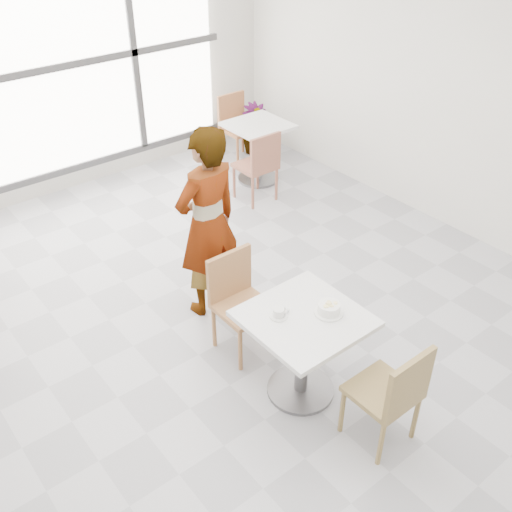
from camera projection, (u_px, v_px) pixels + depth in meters
floor at (234, 336)px, 5.13m from camera, size 7.00×7.00×0.00m
wall_back at (42, 68)px, 6.54m from camera, size 6.00×0.00×6.00m
wall_right at (474, 94)px, 5.83m from camera, size 0.00×7.00×7.00m
window at (44, 69)px, 6.50m from camera, size 4.60×0.07×2.52m
main_table at (303, 341)px, 4.31m from camera, size 0.80×0.80×0.75m
chair_near at (393, 392)px, 3.93m from camera, size 0.42×0.42×0.87m
chair_far at (238, 296)px, 4.78m from camera, size 0.42×0.42×0.87m
oatmeal_bowl at (329, 308)px, 4.19m from camera, size 0.21×0.21×0.09m
coffee_cup at (279, 313)px, 4.17m from camera, size 0.16×0.13×0.07m
person at (208, 224)px, 4.99m from camera, size 0.67×0.47×1.75m
bg_table_right at (258, 144)px, 7.32m from camera, size 0.70×0.70×0.75m
bg_chair_right_near at (260, 163)px, 6.84m from camera, size 0.42×0.42×0.87m
bg_chair_right_far at (236, 123)px, 7.86m from camera, size 0.42×0.42×0.87m
plant_right at (255, 129)px, 8.11m from camera, size 0.41×0.41×0.68m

